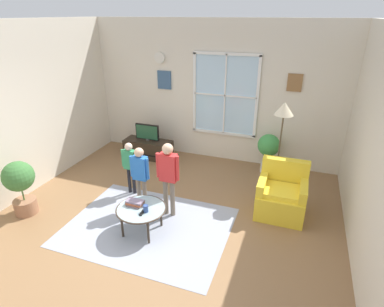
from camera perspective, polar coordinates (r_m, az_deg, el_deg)
name	(u,v)px	position (r m, az deg, el deg)	size (l,w,h in m)	color
ground_plane	(159,230)	(5.01, -6.07, -13.70)	(6.05, 6.32, 0.02)	olive
back_wall	(214,93)	(6.86, 4.10, 11.09)	(5.45, 0.17, 2.99)	beige
side_wall_left	(0,118)	(5.99, -31.72, 5.49)	(0.12, 5.72, 2.99)	beige
area_rug	(148,226)	(5.07, -8.04, -13.09)	(2.50, 1.89, 0.01)	#999EAD
tv_stand	(148,149)	(7.23, -8.00, 0.86)	(1.10, 0.43, 0.41)	#2D2319
television	(147,132)	(7.08, -8.21, 3.89)	(0.56, 0.08, 0.38)	#4C4C4C
armchair	(281,195)	(5.37, 16.07, -7.40)	(0.76, 0.74, 0.87)	yellow
coffee_table	(141,210)	(4.77, -9.29, -10.13)	(0.76, 0.76, 0.42)	#99B2B7
book_stack	(135,203)	(4.82, -10.41, -8.86)	(0.26, 0.20, 0.08)	slate
cup	(146,209)	(4.64, -8.48, -9.96)	(0.08, 0.08, 0.11)	#334C8C
remote_near_books	(142,213)	(4.64, -9.11, -10.64)	(0.04, 0.14, 0.02)	black
person_red_shirt	(168,172)	(4.89, -4.39, -3.34)	(0.38, 0.17, 1.27)	#726656
person_blue_shirt	(140,172)	(5.14, -9.46, -3.30)	(0.34, 0.15, 1.13)	#726656
person_green_shirt	(130,162)	(5.66, -11.32, -1.61)	(0.30, 0.14, 1.00)	black
potted_plant_by_window	(268,148)	(6.54, 13.84, 0.99)	(0.45, 0.45, 0.84)	silver
potted_plant_corner	(20,183)	(5.74, -29.00, -4.76)	(0.49, 0.49, 0.94)	#9E6B4C
floor_lamp	(283,118)	(5.48, 16.37, 6.18)	(0.32, 0.32, 1.72)	black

